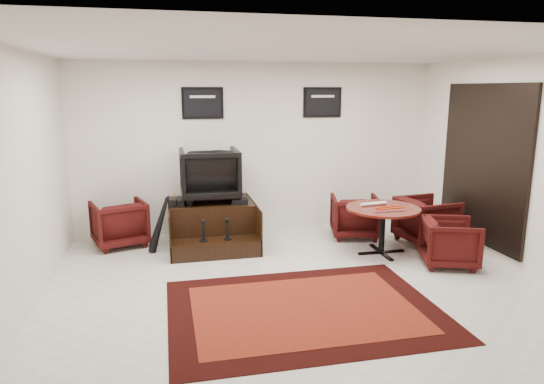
{
  "coord_description": "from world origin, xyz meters",
  "views": [
    {
      "loc": [
        -1.51,
        -5.41,
        2.37
      ],
      "look_at": [
        -0.12,
        0.9,
        0.99
      ],
      "focal_mm": 32.0,
      "sensor_mm": 36.0,
      "label": 1
    }
  ],
  "objects": [
    {
      "name": "umbrella_black",
      "position": [
        -1.64,
        1.63,
        0.44
      ],
      "size": [
        0.33,
        0.12,
        0.89
      ],
      "primitive_type": null,
      "color": "black",
      "rests_on": "ground"
    },
    {
      "name": "table_clutter",
      "position": [
        1.57,
        0.77,
        0.7
      ],
      "size": [
        0.57,
        0.35,
        0.01
      ],
      "color": "#E8420C",
      "rests_on": "meeting_table"
    },
    {
      "name": "umbrella_hooked",
      "position": [
        -1.65,
        1.86,
        0.41
      ],
      "size": [
        0.3,
        0.11,
        0.81
      ],
      "primitive_type": null,
      "color": "black",
      "rests_on": "ground"
    },
    {
      "name": "polish_kit",
      "position": [
        -0.46,
        1.63,
        0.71
      ],
      "size": [
        0.25,
        0.18,
        0.08
      ],
      "primitive_type": "cube",
      "rotation": [
        0.0,
        0.0,
        -0.06
      ],
      "color": "black",
      "rests_on": "shine_podium"
    },
    {
      "name": "shine_podium",
      "position": [
        -0.86,
        1.85,
        0.31
      ],
      "size": [
        1.3,
        1.34,
        0.67
      ],
      "color": "black",
      "rests_on": "ground"
    },
    {
      "name": "room_shell",
      "position": [
        0.41,
        0.12,
        1.79
      ],
      "size": [
        6.02,
        5.02,
        2.81
      ],
      "color": "silver",
      "rests_on": "ground"
    },
    {
      "name": "ground",
      "position": [
        0.0,
        0.0,
        0.0
      ],
      "size": [
        6.0,
        6.0,
        0.0
      ],
      "primitive_type": "plane",
      "color": "silver",
      "rests_on": "ground"
    },
    {
      "name": "meeting_table",
      "position": [
        1.52,
        0.88,
        0.61
      ],
      "size": [
        1.06,
        1.06,
        0.69
      ],
      "color": "#4A0F0A",
      "rests_on": "ground"
    },
    {
      "name": "shoes_pair",
      "position": [
        -1.36,
        1.75,
        0.72
      ],
      "size": [
        0.28,
        0.33,
        0.11
      ],
      "color": "black",
      "rests_on": "shine_podium"
    },
    {
      "name": "table_chair_corner",
      "position": [
        2.21,
        0.22,
        0.36
      ],
      "size": [
        0.84,
        0.87,
        0.71
      ],
      "primitive_type": "imported",
      "rotation": [
        0.0,
        0.0,
        1.24
      ],
      "color": "black",
      "rests_on": "ground"
    },
    {
      "name": "area_rug",
      "position": [
        -0.1,
        -0.68,
        0.01
      ],
      "size": [
        2.93,
        2.2,
        0.01
      ],
      "color": "black",
      "rests_on": "ground"
    },
    {
      "name": "table_chair_back",
      "position": [
        1.45,
        1.74,
        0.38
      ],
      "size": [
        0.87,
        0.84,
        0.75
      ],
      "primitive_type": "imported",
      "rotation": [
        0.0,
        0.0,
        2.91
      ],
      "color": "black",
      "rests_on": "ground"
    },
    {
      "name": "table_chair_window",
      "position": [
        2.43,
        1.21,
        0.4
      ],
      "size": [
        0.81,
        0.85,
        0.79
      ],
      "primitive_type": "imported",
      "rotation": [
        0.0,
        0.0,
        1.7
      ],
      "color": "black",
      "rests_on": "ground"
    },
    {
      "name": "armchair_side",
      "position": [
        -2.26,
        2.1,
        0.39
      ],
      "size": [
        0.93,
        0.9,
        0.77
      ],
      "primitive_type": "imported",
      "rotation": [
        0.0,
        0.0,
        3.45
      ],
      "color": "black",
      "rests_on": "ground"
    },
    {
      "name": "shine_chair",
      "position": [
        -0.86,
        1.99,
        1.12
      ],
      "size": [
        0.88,
        0.83,
        0.91
      ],
      "primitive_type": "imported",
      "rotation": [
        0.0,
        0.0,
        3.14
      ],
      "color": "black",
      "rests_on": "shine_podium"
    },
    {
      "name": "paper_roll",
      "position": [
        1.44,
        1.02,
        0.72
      ],
      "size": [
        0.42,
        0.1,
        0.05
      ],
      "primitive_type": "cylinder",
      "rotation": [
        0.0,
        1.57,
        0.13
      ],
      "color": "silver",
      "rests_on": "meeting_table"
    }
  ]
}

